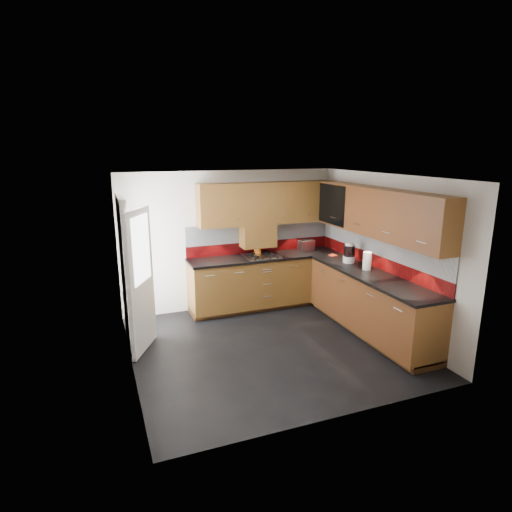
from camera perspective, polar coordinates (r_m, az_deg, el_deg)
name	(u,v)px	position (r m, az deg, el deg)	size (l,w,h in m)	color
room	(271,244)	(5.78, 1.97, 1.57)	(4.00, 3.80, 2.64)	black
base_cabinets	(313,293)	(7.14, 7.57, -4.92)	(2.70, 3.20, 0.95)	#593513
countertop	(313,265)	(6.98, 7.65, -1.23)	(2.72, 3.22, 0.04)	black
backsplash	(319,244)	(7.21, 8.44, 1.60)	(2.70, 3.20, 0.54)	#69090B
upper_cabinets	(323,208)	(6.95, 8.88, 6.39)	(2.50, 3.20, 0.72)	#593513
extractor_hood	(258,235)	(7.47, 0.25, 2.75)	(0.60, 0.33, 0.40)	#593513
glass_cabinet	(339,203)	(7.43, 11.03, 7.01)	(0.32, 0.80, 0.66)	black
back_door	(132,276)	(6.20, -16.24, -2.58)	(0.42, 1.19, 2.04)	white
gas_hob	(261,256)	(7.39, 0.71, 0.04)	(0.59, 0.52, 0.05)	silver
utensil_pot	(258,249)	(7.52, 0.22, 0.93)	(0.12, 0.12, 0.44)	#C55C12
toaster	(306,245)	(7.84, 6.69, 1.40)	(0.31, 0.23, 0.21)	silver
food_processor	(349,254)	(7.14, 12.31, 0.32)	(0.20, 0.20, 0.33)	white
paper_towel	(367,261)	(6.79, 14.61, -0.63)	(0.13, 0.13, 0.28)	white
orange_cloth	(333,255)	(7.58, 10.21, 0.10)	(0.13, 0.11, 0.01)	red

